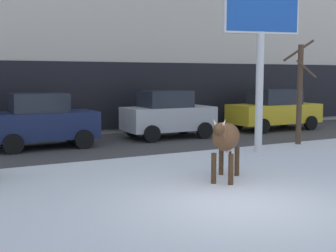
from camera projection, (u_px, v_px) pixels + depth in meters
The scene contains 9 objects.
ground_plane at pixel (237, 203), 8.79m from camera, with size 120.00×120.00×0.00m, color white.
road_strip at pixel (95, 145), 16.10m from camera, with size 60.00×5.60×0.01m, color #423F3F.
cow_brown at pixel (226, 138), 10.60m from camera, with size 1.62×1.64×1.54m.
billboard at pixel (261, 15), 14.13m from camera, with size 2.50×0.74×5.56m.
car_navy_hatchback at pixel (42, 121), 15.38m from camera, with size 3.51×1.94×1.86m.
car_silver_hatchback at pixel (168, 114), 17.82m from camera, with size 3.51×1.94×1.86m.
car_yellow_sedan at pixel (274, 110), 20.51m from camera, with size 4.21×2.00×1.84m.
pedestrian_far_left at pixel (248, 106), 23.29m from camera, with size 0.36×0.24×1.73m.
bare_tree_left_lot at pixel (300, 91), 16.15m from camera, with size 1.25×1.26×3.74m.
Camera 1 is at (-5.19, -6.95, 2.45)m, focal length 48.68 mm.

